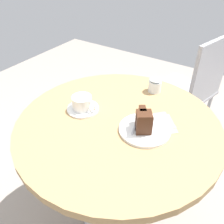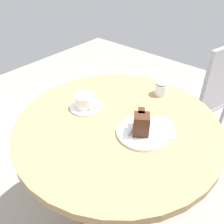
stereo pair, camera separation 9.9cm
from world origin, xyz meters
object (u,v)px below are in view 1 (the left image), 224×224
teaspoon (88,111)px  cake_plate (145,130)px  cafe_chair (192,87)px  saucer (83,109)px  cake_slice (143,121)px  fork (137,121)px  napkin (159,123)px  sugar_pot (155,85)px  coffee_cup (82,102)px

teaspoon → cake_plate: 0.26m
cafe_chair → saucer: bearing=-4.3°
cake_slice → saucer: bearing=-177.4°
fork → cafe_chair: size_ratio=0.16×
teaspoon → cafe_chair: (0.24, 0.79, -0.19)m
fork → napkin: 0.09m
saucer → teaspoon: size_ratio=1.47×
cake_slice → cafe_chair: bearing=90.8°
teaspoon → fork: 0.22m
saucer → napkin: 0.34m
saucer → cake_slice: cake_slice is taller
cake_plate → cake_slice: cake_slice is taller
cake_plate → sugar_pot: 0.32m
napkin → sugar_pot: sugar_pot is taller
saucer → cafe_chair: cafe_chair is taller
fork → cafe_chair: cafe_chair is taller
coffee_cup → sugar_pot: 0.38m
sugar_pot → napkin: bearing=-61.0°
fork → cake_plate: bearing=-131.0°
napkin → fork: bearing=-145.9°
teaspoon → cake_slice: size_ratio=0.97×
coffee_cup → teaspoon: size_ratio=1.22×
saucer → cake_plate: bearing=4.2°
saucer → fork: fork is taller
coffee_cup → cafe_chair: (0.28, 0.78, -0.22)m
sugar_pot → cake_plate: bearing=-72.0°
cafe_chair → sugar_pot: bearing=5.6°
fork → saucer: bearing=86.1°
fork → napkin: fork is taller
cake_slice → cake_plate: bearing=57.0°
napkin → cake_slice: bearing=-112.5°
cake_slice → cafe_chair: cafe_chair is taller
teaspoon → cafe_chair: size_ratio=0.11×
saucer → cake_slice: size_ratio=1.42×
cake_plate → fork: size_ratio=1.50×
saucer → cake_plate: (0.30, 0.02, 0.00)m
coffee_cup → saucer: bearing=112.3°
cake_plate → cafe_chair: (-0.02, 0.76, -0.18)m
coffee_cup → napkin: (0.33, 0.10, -0.04)m
saucer → napkin: bearing=16.3°
fork → napkin: bearing=-70.0°
coffee_cup → teaspoon: coffee_cup is taller
saucer → sugar_pot: bearing=58.0°
teaspoon → cake_plate: teaspoon is taller
napkin → sugar_pot: bearing=119.0°
coffee_cup → sugar_pot: bearing=58.1°
cafe_chair → coffee_cup: bearing=-4.2°
saucer → coffee_cup: bearing=-67.7°
saucer → coffee_cup: size_ratio=1.20×
coffee_cup → cake_slice: 0.29m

